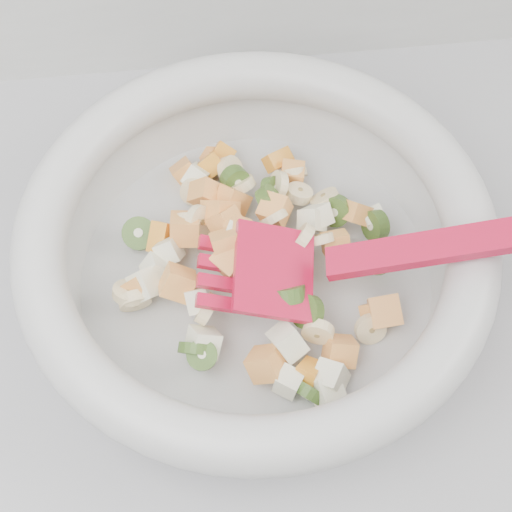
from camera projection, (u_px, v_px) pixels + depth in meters
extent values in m
cube|color=#939298|center=(241.00, 469.00, 1.02)|extent=(2.00, 0.60, 0.90)
cylinder|color=silver|center=(256.00, 280.00, 0.64)|extent=(0.30, 0.30, 0.02)
torus|color=silver|center=(256.00, 235.00, 0.58)|extent=(0.36, 0.36, 0.04)
cylinder|color=#FFDFAA|center=(194.00, 191.00, 0.66)|extent=(0.03, 0.02, 0.03)
cylinder|color=#FFDFAA|center=(273.00, 219.00, 0.62)|extent=(0.03, 0.03, 0.03)
cylinder|color=#FFDFAA|center=(199.00, 222.00, 0.63)|extent=(0.03, 0.03, 0.03)
cylinder|color=#FFDFAA|center=(299.00, 193.00, 0.65)|extent=(0.03, 0.03, 0.02)
cylinder|color=#FFDFAA|center=(319.00, 240.00, 0.61)|extent=(0.03, 0.02, 0.03)
cylinder|color=#FFDFAA|center=(207.00, 309.00, 0.59)|extent=(0.03, 0.03, 0.03)
cylinder|color=#FFDFAA|center=(135.00, 300.00, 0.61)|extent=(0.03, 0.02, 0.03)
cylinder|color=#FFDFAA|center=(240.00, 186.00, 0.65)|extent=(0.03, 0.03, 0.02)
cylinder|color=#FFDFAA|center=(129.00, 293.00, 0.61)|extent=(0.04, 0.04, 0.02)
cylinder|color=#FFDFAA|center=(191.00, 221.00, 0.63)|extent=(0.03, 0.02, 0.03)
cylinder|color=#FFDFAA|center=(277.00, 187.00, 0.65)|extent=(0.02, 0.03, 0.03)
cylinder|color=#FFDFAA|center=(371.00, 329.00, 0.60)|extent=(0.03, 0.02, 0.03)
cylinder|color=#FFDFAA|center=(292.00, 174.00, 0.67)|extent=(0.03, 0.02, 0.03)
cylinder|color=#FFDFAA|center=(361.00, 261.00, 0.62)|extent=(0.03, 0.02, 0.03)
cylinder|color=#FFDFAA|center=(318.00, 332.00, 0.58)|extent=(0.03, 0.02, 0.03)
cylinder|color=#FFDFAA|center=(302.00, 238.00, 0.61)|extent=(0.03, 0.03, 0.03)
cylinder|color=#FFDFAA|center=(231.00, 171.00, 0.67)|extent=(0.03, 0.03, 0.03)
cylinder|color=#FFDFAA|center=(325.00, 199.00, 0.65)|extent=(0.03, 0.03, 0.02)
cube|color=#F9B44E|center=(220.00, 213.00, 0.63)|extent=(0.03, 0.03, 0.04)
cube|color=#F9B44E|center=(385.00, 312.00, 0.60)|extent=(0.03, 0.03, 0.03)
cube|color=#F9B44E|center=(185.00, 229.00, 0.63)|extent=(0.03, 0.03, 0.03)
cube|color=#F9B44E|center=(375.00, 314.00, 0.61)|extent=(0.02, 0.03, 0.03)
cube|color=#F9B44E|center=(226.00, 224.00, 0.62)|extent=(0.03, 0.03, 0.03)
cube|color=#F9B44E|center=(232.00, 201.00, 0.64)|extent=(0.04, 0.03, 0.04)
cube|color=#F9B44E|center=(178.00, 283.00, 0.60)|extent=(0.03, 0.03, 0.04)
cube|color=#F9B44E|center=(266.00, 364.00, 0.57)|extent=(0.03, 0.03, 0.04)
cube|color=#F9B44E|center=(356.00, 213.00, 0.64)|extent=(0.03, 0.03, 0.03)
cube|color=#F9B44E|center=(206.00, 194.00, 0.64)|extent=(0.03, 0.02, 0.03)
cube|color=#F9B44E|center=(139.00, 288.00, 0.61)|extent=(0.03, 0.02, 0.03)
cube|color=#F9B44E|center=(292.00, 175.00, 0.67)|extent=(0.02, 0.02, 0.02)
cube|color=#F9B44E|center=(184.00, 172.00, 0.68)|extent=(0.03, 0.03, 0.03)
cube|color=#F9B44E|center=(274.00, 210.00, 0.63)|extent=(0.03, 0.03, 0.03)
cube|color=#F9B44E|center=(238.00, 232.00, 0.60)|extent=(0.02, 0.02, 0.02)
cube|color=#F9B44E|center=(340.00, 351.00, 0.58)|extent=(0.03, 0.03, 0.03)
cube|color=#F9B44E|center=(229.00, 262.00, 0.59)|extent=(0.03, 0.03, 0.03)
cube|color=#F9B44E|center=(215.00, 161.00, 0.69)|extent=(0.03, 0.02, 0.02)
cube|color=#F9B44E|center=(227.00, 247.00, 0.60)|extent=(0.03, 0.03, 0.03)
cube|color=#F9B44E|center=(336.00, 244.00, 0.62)|extent=(0.02, 0.03, 0.03)
cylinder|color=#66A537|center=(252.00, 263.00, 0.59)|extent=(0.03, 0.03, 0.03)
cylinder|color=#66A537|center=(336.00, 211.00, 0.65)|extent=(0.03, 0.03, 0.03)
cylinder|color=#66A537|center=(375.00, 225.00, 0.64)|extent=(0.02, 0.04, 0.03)
cylinder|color=#66A537|center=(202.00, 355.00, 0.58)|extent=(0.03, 0.03, 0.02)
cylinder|color=#66A537|center=(195.00, 349.00, 0.58)|extent=(0.04, 0.02, 0.04)
cylinder|color=#66A537|center=(235.00, 180.00, 0.65)|extent=(0.03, 0.03, 0.03)
cylinder|color=#66A537|center=(139.00, 234.00, 0.64)|extent=(0.04, 0.04, 0.03)
cylinder|color=#66A537|center=(307.00, 312.00, 0.58)|extent=(0.03, 0.03, 0.03)
cylinder|color=#66A537|center=(308.00, 392.00, 0.58)|extent=(0.04, 0.03, 0.04)
cylinder|color=#66A537|center=(272.00, 190.00, 0.65)|extent=(0.02, 0.03, 0.03)
cylinder|color=#66A537|center=(376.00, 261.00, 0.62)|extent=(0.03, 0.03, 0.02)
cylinder|color=#66A537|center=(269.00, 199.00, 0.63)|extent=(0.03, 0.03, 0.03)
cylinder|color=#66A537|center=(288.00, 294.00, 0.59)|extent=(0.04, 0.03, 0.04)
cube|color=#ECE7C8|center=(331.00, 378.00, 0.58)|extent=(0.03, 0.03, 0.03)
cube|color=#ECE7C8|center=(317.00, 216.00, 0.64)|extent=(0.03, 0.03, 0.03)
cube|color=#ECE7C8|center=(197.00, 301.00, 0.59)|extent=(0.02, 0.03, 0.03)
cube|color=#ECE7C8|center=(147.00, 284.00, 0.61)|extent=(0.03, 0.03, 0.04)
cube|color=#ECE7C8|center=(289.00, 382.00, 0.57)|extent=(0.03, 0.03, 0.02)
cube|color=#ECE7C8|center=(169.00, 251.00, 0.62)|extent=(0.03, 0.02, 0.03)
cube|color=#ECE7C8|center=(328.00, 392.00, 0.57)|extent=(0.03, 0.03, 0.03)
cube|color=#ECE7C8|center=(236.00, 235.00, 0.60)|extent=(0.02, 0.02, 0.02)
cube|color=#ECE7C8|center=(196.00, 177.00, 0.67)|extent=(0.03, 0.03, 0.03)
cube|color=#ECE7C8|center=(373.00, 218.00, 0.65)|extent=(0.02, 0.02, 0.02)
cube|color=#ECE7C8|center=(203.00, 343.00, 0.58)|extent=(0.03, 0.03, 0.04)
cube|color=#ECE7C8|center=(312.00, 221.00, 0.63)|extent=(0.03, 0.03, 0.03)
cube|color=#ECE7C8|center=(156.00, 269.00, 0.62)|extent=(0.03, 0.02, 0.03)
cube|color=#ECE7C8|center=(287.00, 342.00, 0.58)|extent=(0.03, 0.03, 0.03)
cube|color=gold|center=(278.00, 160.00, 0.68)|extent=(0.03, 0.03, 0.02)
cube|color=gold|center=(160.00, 238.00, 0.63)|extent=(0.02, 0.03, 0.03)
cube|color=gold|center=(221.00, 157.00, 0.69)|extent=(0.03, 0.03, 0.03)
cube|color=gold|center=(209.00, 167.00, 0.67)|extent=(0.03, 0.03, 0.03)
cube|color=gold|center=(310.00, 372.00, 0.58)|extent=(0.03, 0.03, 0.02)
cube|color=#BC1031|center=(274.00, 271.00, 0.58)|extent=(0.07, 0.08, 0.03)
cube|color=#BC1031|center=(219.00, 245.00, 0.60)|extent=(0.03, 0.01, 0.02)
cube|color=#BC1031|center=(218.00, 264.00, 0.59)|extent=(0.03, 0.01, 0.02)
cube|color=#BC1031|center=(217.00, 283.00, 0.58)|extent=(0.03, 0.01, 0.02)
cube|color=#BC1031|center=(217.00, 303.00, 0.57)|extent=(0.03, 0.01, 0.02)
cube|color=#BC1031|center=(482.00, 240.00, 0.54)|extent=(0.21, 0.05, 0.08)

